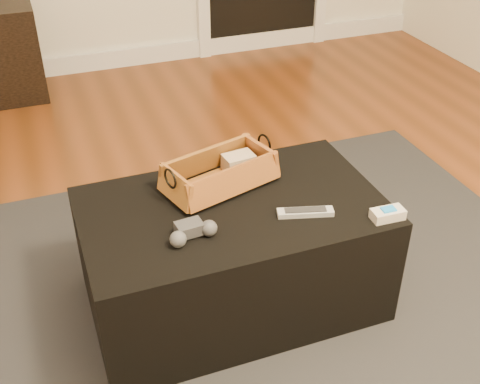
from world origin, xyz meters
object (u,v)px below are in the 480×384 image
object	(u,v)px
wicker_basket	(220,174)
game_controller	(192,232)
tv_remote	(218,183)
silver_remote	(305,212)
ottoman	(233,254)
cream_gadget	(388,214)

from	to	relation	value
wicker_basket	game_controller	bearing A→B (deg)	-124.90
tv_remote	game_controller	bearing A→B (deg)	-147.28
game_controller	silver_remote	world-z (taller)	game_controller
ottoman	game_controller	distance (m)	0.32
tv_remote	silver_remote	world-z (taller)	tv_remote
wicker_basket	game_controller	distance (m)	0.31
tv_remote	wicker_basket	bearing A→B (deg)	30.87
game_controller	silver_remote	xyz separation A→B (m)	(0.38, -0.01, -0.02)
ottoman	game_controller	size ratio (longest dim) A/B	6.10
ottoman	cream_gadget	distance (m)	0.55
ottoman	tv_remote	xyz separation A→B (m)	(-0.01, 0.11, 0.23)
silver_remote	cream_gadget	distance (m)	0.26
game_controller	silver_remote	distance (m)	0.38
tv_remote	wicker_basket	size ratio (longest dim) A/B	0.48
game_controller	cream_gadget	bearing A→B (deg)	-10.99
ottoman	silver_remote	size ratio (longest dim) A/B	5.36
wicker_basket	tv_remote	bearing A→B (deg)	-126.60
cream_gadget	tv_remote	bearing A→B (deg)	142.17
tv_remote	game_controller	xyz separation A→B (m)	(-0.16, -0.23, 0.00)
tv_remote	cream_gadget	distance (m)	0.57
tv_remote	wicker_basket	distance (m)	0.03
wicker_basket	cream_gadget	xyz separation A→B (m)	(0.44, -0.37, -0.03)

